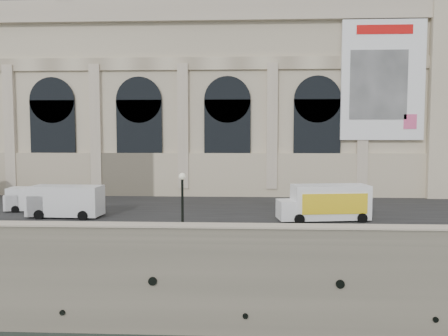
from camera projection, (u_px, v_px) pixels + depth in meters
The scene contains 9 objects.
ground at pixel (123, 334), 28.56m from camera, with size 260.00×260.00×0.00m, color black.
quay at pixel (189, 204), 63.20m from camera, with size 160.00×70.00×6.00m, color gray.
street at pixel (162, 208), 42.06m from camera, with size 160.00×24.00×0.06m, color #2D2D2D.
parapet at pixel (124, 233), 28.67m from camera, with size 160.00×1.40×1.21m.
museum at pixel (140, 85), 58.10m from camera, with size 69.00×18.70×29.10m.
van_b at pixel (62, 201), 37.11m from camera, with size 6.22×2.78×2.72m.
van_c at pixel (33, 199), 40.21m from camera, with size 5.19×2.53×2.23m.
box_truck at pixel (325, 203), 35.64m from camera, with size 7.60×3.41×2.96m.
lamp_right at pixel (182, 206), 29.39m from camera, with size 0.46×0.46×4.49m.
Camera 1 is at (7.87, -27.34, 13.01)m, focal length 35.00 mm.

